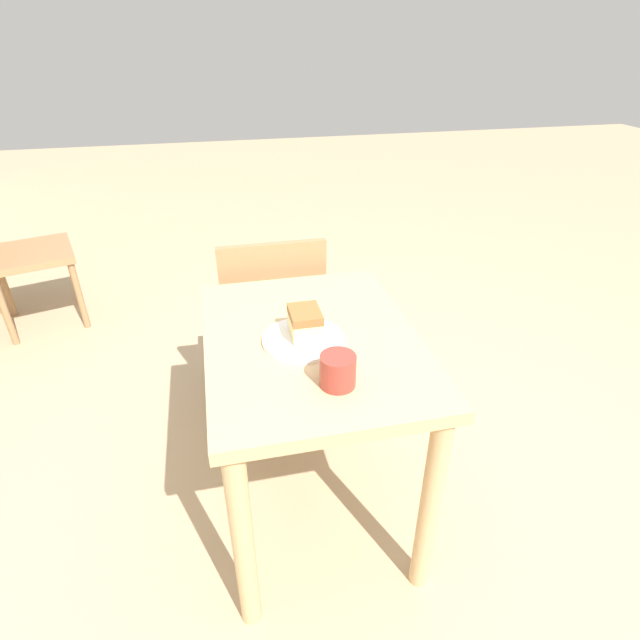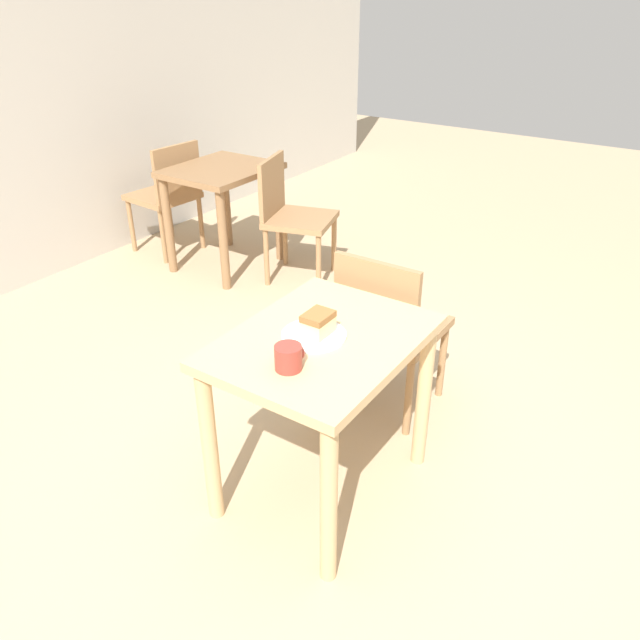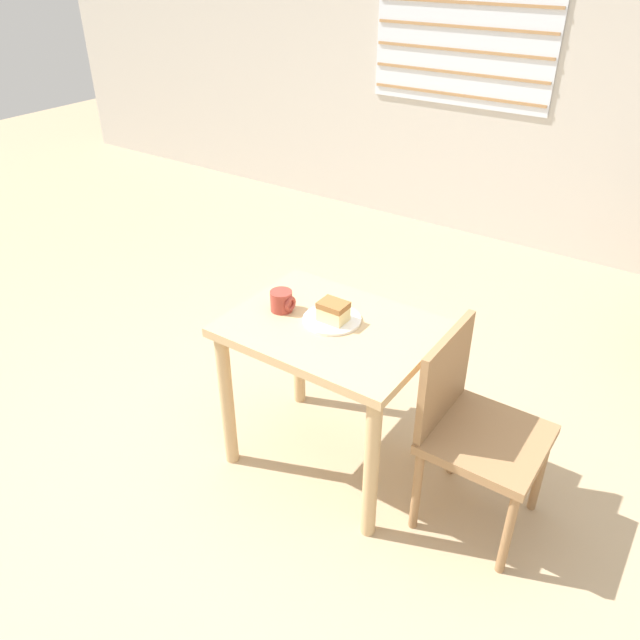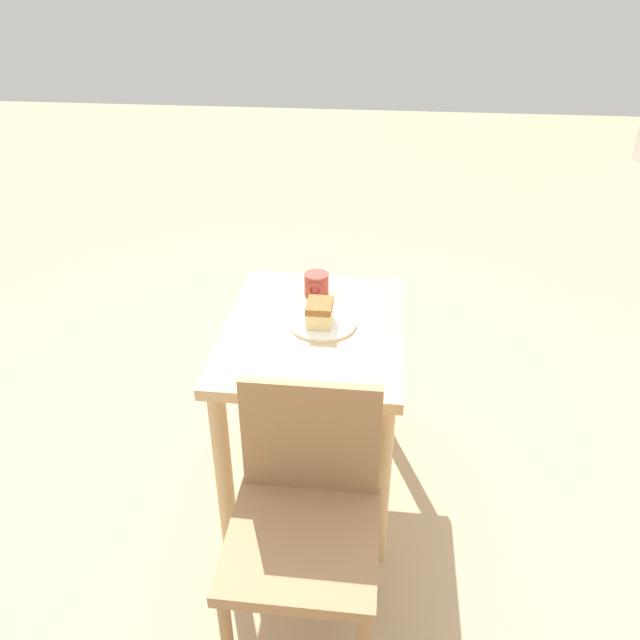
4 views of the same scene
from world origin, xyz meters
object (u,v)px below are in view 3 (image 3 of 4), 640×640
(chair_near_window, at_px, (472,425))
(plate, at_px, (332,319))
(dining_table_near, at_px, (331,353))
(coffee_mug, at_px, (282,301))
(cake_slice, at_px, (333,311))

(chair_near_window, relative_size, plate, 3.49)
(chair_near_window, bearing_deg, dining_table_near, 94.47)
(plate, xyz_separation_m, coffee_mug, (-0.22, -0.05, 0.04))
(cake_slice, bearing_deg, coffee_mug, -170.60)
(coffee_mug, bearing_deg, plate, 12.37)
(chair_near_window, bearing_deg, plate, 91.75)
(cake_slice, height_order, coffee_mug, cake_slice)
(coffee_mug, bearing_deg, dining_table_near, 4.58)
(chair_near_window, xyz_separation_m, cake_slice, (-0.63, -0.03, 0.32))
(dining_table_near, bearing_deg, plate, 116.32)
(coffee_mug, bearing_deg, cake_slice, 9.40)
(cake_slice, distance_m, coffee_mug, 0.24)
(dining_table_near, distance_m, plate, 0.15)
(dining_table_near, xyz_separation_m, cake_slice, (-0.00, 0.02, 0.19))
(plate, xyz_separation_m, cake_slice, (0.01, -0.01, 0.05))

